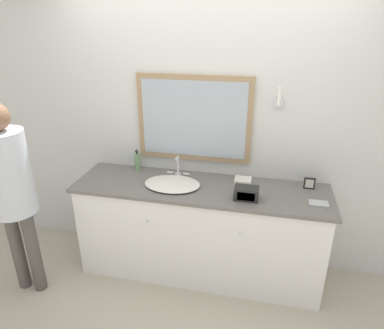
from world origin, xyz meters
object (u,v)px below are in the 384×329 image
(appliance_box, at_px, (246,193))
(picture_frame, at_px, (309,183))
(soap_bottle, at_px, (138,161))
(person, at_px, (9,182))
(sink_basin, at_px, (172,183))

(appliance_box, xyz_separation_m, picture_frame, (0.50, 0.30, -0.00))
(soap_bottle, distance_m, person, 1.08)
(sink_basin, relative_size, soap_bottle, 2.41)
(sink_basin, height_order, appliance_box, sink_basin)
(soap_bottle, distance_m, appliance_box, 1.10)
(appliance_box, height_order, picture_frame, appliance_box)
(soap_bottle, xyz_separation_m, picture_frame, (1.55, -0.06, -0.03))
(soap_bottle, height_order, picture_frame, soap_bottle)
(appliance_box, bearing_deg, picture_frame, 30.57)
(appliance_box, distance_m, person, 1.85)
(sink_basin, xyz_separation_m, picture_frame, (1.14, 0.19, 0.03))
(sink_basin, relative_size, appliance_box, 2.52)
(person, bearing_deg, soap_bottle, 45.07)
(soap_bottle, height_order, person, person)
(appliance_box, bearing_deg, person, -167.23)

